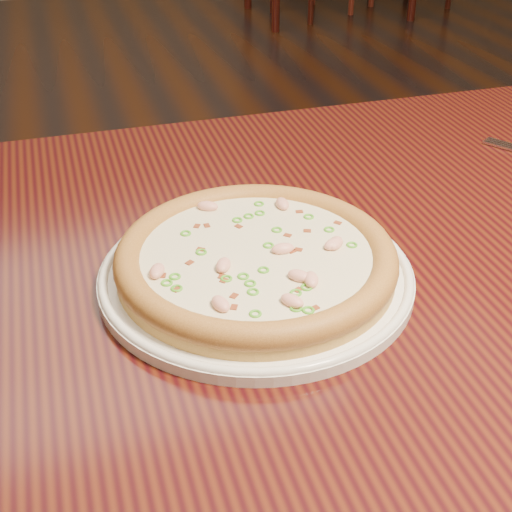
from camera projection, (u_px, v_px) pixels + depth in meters
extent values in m
plane|color=black|center=(237.00, 487.00, 1.44)|extent=(9.00, 9.00, 0.00)
cube|color=black|center=(343.00, 254.00, 0.83)|extent=(1.20, 0.80, 0.04)
cylinder|color=white|center=(256.00, 275.00, 0.74)|extent=(0.33, 0.33, 0.01)
torus|color=white|center=(256.00, 271.00, 0.74)|extent=(0.32, 0.32, 0.01)
cylinder|color=tan|center=(256.00, 263.00, 0.73)|extent=(0.29, 0.29, 0.02)
torus|color=#BA8540|center=(256.00, 256.00, 0.73)|extent=(0.29, 0.29, 0.03)
cylinder|color=beige|center=(256.00, 254.00, 0.73)|extent=(0.24, 0.24, 0.00)
ellipsoid|color=#F2B29E|center=(208.00, 206.00, 0.80)|extent=(0.03, 0.02, 0.01)
ellipsoid|color=#F2B29E|center=(334.00, 244.00, 0.73)|extent=(0.03, 0.02, 0.01)
ellipsoid|color=#F2B29E|center=(157.00, 271.00, 0.69)|extent=(0.02, 0.03, 0.01)
ellipsoid|color=#F2B29E|center=(282.00, 204.00, 0.81)|extent=(0.01, 0.02, 0.01)
ellipsoid|color=#F2B29E|center=(292.00, 301.00, 0.65)|extent=(0.03, 0.03, 0.01)
ellipsoid|color=#F2B29E|center=(299.00, 276.00, 0.68)|extent=(0.03, 0.03, 0.01)
ellipsoid|color=#F2B29E|center=(223.00, 265.00, 0.70)|extent=(0.02, 0.03, 0.01)
ellipsoid|color=#F2B29E|center=(335.00, 243.00, 0.74)|extent=(0.03, 0.03, 0.01)
ellipsoid|color=#F2B29E|center=(311.00, 279.00, 0.68)|extent=(0.02, 0.03, 0.01)
ellipsoid|color=#F2B29E|center=(283.00, 249.00, 0.73)|extent=(0.02, 0.01, 0.01)
ellipsoid|color=#F2B29E|center=(221.00, 304.00, 0.65)|extent=(0.02, 0.03, 0.01)
cube|color=maroon|center=(298.00, 250.00, 0.73)|extent=(0.01, 0.01, 0.00)
cube|color=maroon|center=(315.00, 309.00, 0.65)|extent=(0.01, 0.01, 0.00)
cube|color=maroon|center=(163.00, 276.00, 0.69)|extent=(0.01, 0.01, 0.00)
cube|color=maroon|center=(234.00, 308.00, 0.65)|extent=(0.01, 0.01, 0.00)
cube|color=maroon|center=(207.00, 226.00, 0.77)|extent=(0.01, 0.01, 0.00)
cube|color=maroon|center=(307.00, 232.00, 0.76)|extent=(0.01, 0.01, 0.00)
cube|color=maroon|center=(239.00, 227.00, 0.77)|extent=(0.01, 0.01, 0.00)
cube|color=maroon|center=(299.00, 212.00, 0.80)|extent=(0.01, 0.01, 0.00)
cube|color=maroon|center=(197.00, 227.00, 0.77)|extent=(0.01, 0.01, 0.00)
cube|color=maroon|center=(201.00, 250.00, 0.73)|extent=(0.01, 0.01, 0.00)
cube|color=maroon|center=(177.00, 290.00, 0.67)|extent=(0.01, 0.01, 0.00)
cube|color=maroon|center=(224.00, 281.00, 0.68)|extent=(0.01, 0.01, 0.00)
cube|color=maroon|center=(190.00, 263.00, 0.71)|extent=(0.01, 0.01, 0.00)
cube|color=maroon|center=(234.00, 297.00, 0.66)|extent=(0.01, 0.01, 0.00)
cube|color=maroon|center=(222.00, 277.00, 0.69)|extent=(0.01, 0.01, 0.00)
cube|color=maroon|center=(338.00, 223.00, 0.78)|extent=(0.01, 0.01, 0.00)
cube|color=maroon|center=(292.00, 252.00, 0.73)|extent=(0.01, 0.01, 0.00)
cube|color=maroon|center=(298.00, 291.00, 0.67)|extent=(0.01, 0.01, 0.00)
cube|color=maroon|center=(288.00, 236.00, 0.75)|extent=(0.01, 0.01, 0.00)
torus|color=#4AA822|center=(263.00, 270.00, 0.70)|extent=(0.01, 0.01, 0.00)
torus|color=#4AA822|center=(253.00, 292.00, 0.67)|extent=(0.02, 0.02, 0.00)
torus|color=#4AA822|center=(249.00, 216.00, 0.79)|extent=(0.01, 0.01, 0.00)
torus|color=#4AA822|center=(255.00, 314.00, 0.64)|extent=(0.01, 0.01, 0.00)
torus|color=#4AA822|center=(167.00, 283.00, 0.68)|extent=(0.02, 0.02, 0.00)
torus|color=#4AA822|center=(226.00, 279.00, 0.69)|extent=(0.01, 0.01, 0.00)
torus|color=#4AA822|center=(260.00, 213.00, 0.79)|extent=(0.01, 0.01, 0.00)
torus|color=#4AA822|center=(309.00, 217.00, 0.79)|extent=(0.01, 0.01, 0.00)
torus|color=#4AA822|center=(175.00, 277.00, 0.69)|extent=(0.02, 0.02, 0.00)
torus|color=#4AA822|center=(186.00, 233.00, 0.76)|extent=(0.01, 0.01, 0.00)
torus|color=#4AA822|center=(308.00, 310.00, 0.64)|extent=(0.01, 0.01, 0.00)
torus|color=#4AA822|center=(259.00, 204.00, 0.81)|extent=(0.01, 0.01, 0.00)
torus|color=#4AA822|center=(277.00, 230.00, 0.76)|extent=(0.02, 0.02, 0.00)
torus|color=#4AA822|center=(237.00, 220.00, 0.78)|extent=(0.02, 0.02, 0.00)
torus|color=#4AA822|center=(306.00, 287.00, 0.67)|extent=(0.02, 0.02, 0.00)
torus|color=#4AA822|center=(329.00, 230.00, 0.76)|extent=(0.02, 0.02, 0.00)
torus|color=#4AA822|center=(268.00, 245.00, 0.74)|extent=(0.02, 0.02, 0.00)
torus|color=#4AA822|center=(250.00, 283.00, 0.68)|extent=(0.01, 0.01, 0.00)
torus|color=#4AA822|center=(296.00, 293.00, 0.67)|extent=(0.02, 0.02, 0.00)
torus|color=#4AA822|center=(352.00, 245.00, 0.74)|extent=(0.01, 0.01, 0.00)
torus|color=#4AA822|center=(296.00, 308.00, 0.65)|extent=(0.02, 0.02, 0.00)
torus|color=#4AA822|center=(201.00, 252.00, 0.73)|extent=(0.02, 0.02, 0.00)
torus|color=#4AA822|center=(177.00, 288.00, 0.67)|extent=(0.02, 0.02, 0.00)
torus|color=#4AA822|center=(243.00, 276.00, 0.69)|extent=(0.01, 0.01, 0.00)
cube|color=silver|center=(499.00, 146.00, 1.03)|extent=(0.03, 0.04, 0.00)
cube|color=silver|center=(501.00, 145.00, 1.03)|extent=(0.03, 0.04, 0.00)
cube|color=silver|center=(502.00, 144.00, 1.04)|extent=(0.03, 0.04, 0.00)
cube|color=silver|center=(504.00, 142.00, 1.04)|extent=(0.03, 0.04, 0.00)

